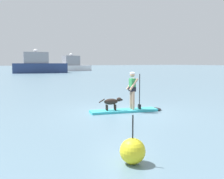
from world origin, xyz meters
name	(u,v)px	position (x,y,z in m)	size (l,w,h in m)	color
ground_plane	(124,112)	(0.00, 0.00, 0.00)	(400.00, 400.00, 0.00)	slate
paddleboard	(129,110)	(0.22, -0.06, 0.05)	(3.33, 1.44, 0.10)	#33B2BF
person_paddler	(133,88)	(0.39, -0.10, 1.05)	(0.66, 0.56, 1.65)	tan
dog	(112,102)	(-0.53, 0.13, 0.47)	(1.07, 0.38, 0.55)	#2D231E
moored_boat_starboard	(39,65)	(9.66, 46.35, 1.65)	(11.57, 5.74, 5.04)	navy
moored_boat_far_starboard	(73,65)	(21.38, 55.74, 1.50)	(9.75, 4.16, 4.67)	white
marker_buoy	(133,151)	(-3.20, -5.05, 0.28)	(0.55, 0.55, 1.05)	yellow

